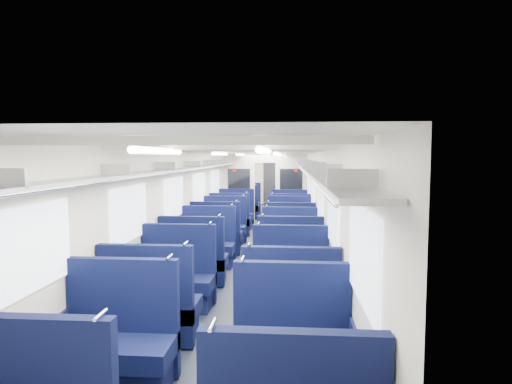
% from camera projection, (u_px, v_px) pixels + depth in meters
% --- Properties ---
extents(floor, '(2.80, 18.00, 0.01)m').
position_uv_depth(floor, '(257.00, 242.00, 11.06)').
color(floor, black).
rests_on(floor, ground).
extents(ceiling, '(2.80, 18.00, 0.01)m').
position_uv_depth(ceiling, '(257.00, 151.00, 10.86)').
color(ceiling, white).
rests_on(ceiling, wall_left).
extents(wall_left, '(0.02, 18.00, 2.35)m').
position_uv_depth(wall_left, '(203.00, 196.00, 11.07)').
color(wall_left, beige).
rests_on(wall_left, floor).
extents(dado_left, '(0.03, 17.90, 0.70)m').
position_uv_depth(dado_left, '(204.00, 228.00, 11.13)').
color(dado_left, black).
rests_on(dado_left, floor).
extents(wall_right, '(0.02, 18.00, 2.35)m').
position_uv_depth(wall_right, '(312.00, 197.00, 10.85)').
color(wall_right, beige).
rests_on(wall_right, floor).
extents(dado_right, '(0.03, 17.90, 0.70)m').
position_uv_depth(dado_right, '(312.00, 229.00, 10.92)').
color(dado_right, black).
rests_on(dado_right, floor).
extents(wall_far, '(2.80, 0.02, 2.35)m').
position_uv_depth(wall_far, '(272.00, 179.00, 19.90)').
color(wall_far, beige).
rests_on(wall_far, floor).
extents(luggage_rack_left, '(0.36, 17.40, 0.18)m').
position_uv_depth(luggage_rack_left, '(210.00, 166.00, 10.99)').
color(luggage_rack_left, '#B2B5BA').
rests_on(luggage_rack_left, wall_left).
extents(luggage_rack_right, '(0.36, 17.40, 0.18)m').
position_uv_depth(luggage_rack_right, '(305.00, 166.00, 10.80)').
color(luggage_rack_right, '#B2B5BA').
rests_on(luggage_rack_right, wall_right).
extents(windows, '(2.78, 15.60, 0.75)m').
position_uv_depth(windows, '(256.00, 189.00, 10.48)').
color(windows, white).
rests_on(windows, wall_left).
extents(ceiling_fittings, '(2.70, 16.06, 0.11)m').
position_uv_depth(ceiling_fittings, '(257.00, 153.00, 10.61)').
color(ceiling_fittings, silver).
rests_on(ceiling_fittings, ceiling).
extents(end_door, '(0.75, 0.06, 2.00)m').
position_uv_depth(end_door, '(272.00, 183.00, 19.86)').
color(end_door, black).
rests_on(end_door, floor).
extents(bulkhead, '(2.80, 0.10, 2.35)m').
position_uv_depth(bulkhead, '(265.00, 186.00, 14.39)').
color(bulkhead, silver).
rests_on(bulkhead, floor).
extents(seat_2, '(1.11, 0.61, 1.24)m').
position_uv_depth(seat_2, '(118.00, 346.00, 4.12)').
color(seat_2, '#0C133C').
rests_on(seat_2, floor).
extents(seat_3, '(1.11, 0.61, 1.24)m').
position_uv_depth(seat_3, '(291.00, 353.00, 3.97)').
color(seat_3, '#0C133C').
rests_on(seat_3, floor).
extents(seat_4, '(1.11, 0.61, 1.24)m').
position_uv_depth(seat_4, '(150.00, 311.00, 5.08)').
color(seat_4, '#0C133C').
rests_on(seat_4, floor).
extents(seat_5, '(1.11, 0.61, 1.24)m').
position_uv_depth(seat_5, '(291.00, 314.00, 4.96)').
color(seat_5, '#0C133C').
rests_on(seat_5, floor).
extents(seat_6, '(1.11, 0.61, 1.24)m').
position_uv_depth(seat_6, '(177.00, 281.00, 6.27)').
color(seat_6, '#0C133C').
rests_on(seat_6, floor).
extents(seat_7, '(1.11, 0.61, 1.24)m').
position_uv_depth(seat_7, '(290.00, 283.00, 6.16)').
color(seat_7, '#0C133C').
rests_on(seat_7, floor).
extents(seat_8, '(1.11, 0.61, 1.24)m').
position_uv_depth(seat_8, '(194.00, 262.00, 7.39)').
color(seat_8, '#0C133C').
rests_on(seat_8, floor).
extents(seat_9, '(1.11, 0.61, 1.24)m').
position_uv_depth(seat_9, '(290.00, 262.00, 7.40)').
color(seat_9, '#0C133C').
rests_on(seat_9, floor).
extents(seat_10, '(1.11, 0.61, 1.24)m').
position_uv_depth(seat_10, '(207.00, 247.00, 8.63)').
color(seat_10, '#0C133C').
rests_on(seat_10, floor).
extents(seat_11, '(1.11, 0.61, 1.24)m').
position_uv_depth(seat_11, '(290.00, 249.00, 8.42)').
color(seat_11, '#0C133C').
rests_on(seat_11, floor).
extents(seat_12, '(1.11, 0.61, 1.24)m').
position_uv_depth(seat_12, '(217.00, 237.00, 9.73)').
color(seat_12, '#0C133C').
rests_on(seat_12, floor).
extents(seat_13, '(1.11, 0.61, 1.24)m').
position_uv_depth(seat_13, '(290.00, 238.00, 9.56)').
color(seat_13, '#0C133C').
rests_on(seat_13, floor).
extents(seat_14, '(1.11, 0.61, 1.24)m').
position_uv_depth(seat_14, '(224.00, 229.00, 10.84)').
color(seat_14, '#0C133C').
rests_on(seat_14, floor).
extents(seat_15, '(1.11, 0.61, 1.24)m').
position_uv_depth(seat_15, '(290.00, 229.00, 10.83)').
color(seat_15, '#0C133C').
rests_on(seat_15, floor).
extents(seat_16, '(1.11, 0.61, 1.24)m').
position_uv_depth(seat_16, '(230.00, 222.00, 12.00)').
color(seat_16, '#0C133C').
rests_on(seat_16, floor).
extents(seat_17, '(1.11, 0.61, 1.24)m').
position_uv_depth(seat_17, '(290.00, 223.00, 11.75)').
color(seat_17, '#0C133C').
rests_on(seat_17, floor).
extents(seat_18, '(1.11, 0.61, 1.24)m').
position_uv_depth(seat_18, '(236.00, 216.00, 13.22)').
color(seat_18, '#0C133C').
rests_on(seat_18, floor).
extents(seat_19, '(1.11, 0.61, 1.24)m').
position_uv_depth(seat_19, '(290.00, 217.00, 12.95)').
color(seat_19, '#0C133C').
rests_on(seat_19, floor).
extents(seat_20, '(1.11, 0.61, 1.24)m').
position_uv_depth(seat_20, '(243.00, 208.00, 15.27)').
color(seat_20, '#0C133C').
rests_on(seat_20, floor).
extents(seat_21, '(1.11, 0.61, 1.24)m').
position_uv_depth(seat_21, '(290.00, 208.00, 15.11)').
color(seat_21, '#0C133C').
rests_on(seat_21, floor).
extents(seat_22, '(1.11, 0.61, 1.24)m').
position_uv_depth(seat_22, '(246.00, 204.00, 16.34)').
color(seat_22, '#0C133C').
rests_on(seat_22, floor).
extents(seat_23, '(1.11, 0.61, 1.24)m').
position_uv_depth(seat_23, '(289.00, 205.00, 16.28)').
color(seat_23, '#0C133C').
rests_on(seat_23, floor).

